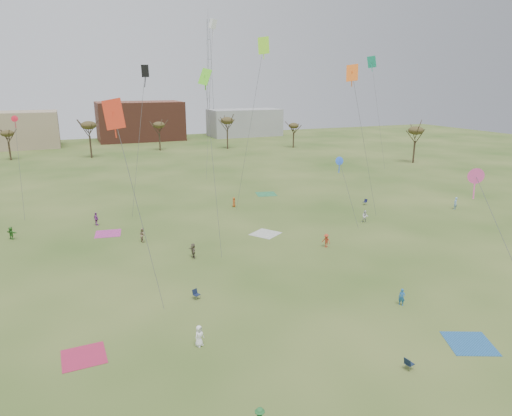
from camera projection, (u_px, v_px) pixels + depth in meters
name	position (u px, v px, depth m)	size (l,w,h in m)	color
ground	(312.00, 309.00, 37.08)	(260.00, 260.00, 0.00)	#2A4A17
flyer_near_left	(199.00, 336.00, 31.64)	(0.77, 0.50, 1.57)	white
flyer_near_right	(402.00, 297.00, 37.47)	(0.53, 0.35, 1.46)	#225E9D
spectator_fore_b	(143.00, 235.00, 52.40)	(0.80, 0.62, 1.64)	#947B5E
spectator_fore_c	(193.00, 251.00, 47.58)	(1.49, 0.48, 1.61)	#665B49
flyer_mid_b	(326.00, 241.00, 50.64)	(1.02, 0.59, 1.58)	#B23B21
flyer_mid_c	(455.00, 203.00, 65.82)	(0.66, 0.43, 1.80)	#7FABD4
spectator_mid_d	(96.00, 219.00, 58.39)	(1.01, 0.42, 1.73)	purple
spectator_mid_e	(365.00, 216.00, 59.65)	(0.79, 0.62, 1.63)	silver
flyer_far_a	(11.00, 233.00, 53.23)	(1.42, 0.45, 1.53)	#38822B
flyer_far_b	(234.00, 202.00, 67.18)	(0.70, 0.46, 1.44)	#B0521E
blanket_red	(84.00, 357.00, 30.57)	(2.84, 2.84, 0.03)	#B22349
blanket_blue	(469.00, 343.00, 32.12)	(3.11, 3.11, 0.03)	#225B96
blanket_cream	(265.00, 234.00, 55.35)	(3.04, 3.04, 0.03)	beige
blanket_plum	(108.00, 234.00, 55.41)	(3.02, 3.02, 0.03)	#B6388A
blanket_olive	(266.00, 194.00, 74.93)	(3.22, 3.22, 0.03)	#2D7B49
camp_chair_left	(197.00, 296.00, 38.63)	(0.68, 0.71, 0.87)	#141D37
camp_chair_center	(409.00, 366.00, 29.16)	(0.64, 0.61, 0.87)	#132035
camp_chair_right	(365.00, 203.00, 68.42)	(0.69, 0.66, 0.87)	#16183C
kites_aloft	(219.00, 61.00, 63.88)	(72.26, 62.33, 27.91)	red
tree_line	(133.00, 131.00, 104.42)	(117.44, 49.32, 8.91)	#3A2B1E
building_brick	(140.00, 121.00, 143.95)	(26.00, 16.00, 12.00)	brown
building_grey	(244.00, 123.00, 155.58)	(24.00, 12.00, 9.00)	gray
radio_tower	(210.00, 78.00, 154.12)	(1.51, 1.72, 41.00)	#9EA3A8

